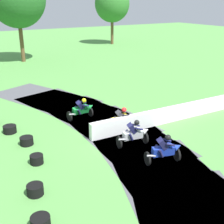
{
  "coord_description": "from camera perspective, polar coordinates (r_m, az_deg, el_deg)",
  "views": [
    {
      "loc": [
        -7.85,
        -12.11,
        6.7
      ],
      "look_at": [
        -0.0,
        0.96,
        0.9
      ],
      "focal_mm": 47.46,
      "sensor_mm": 36.0,
      "label": 1
    }
  ],
  "objects": [
    {
      "name": "tree_far_right",
      "position": [
        48.52,
        0.03,
        20.13
      ],
      "size": [
        5.34,
        5.34,
        8.92
      ],
      "color": "brown",
      "rests_on": "ground"
    },
    {
      "name": "motorcycle_fourth_green",
      "position": [
        17.64,
        -5.82,
        0.59
      ],
      "size": [
        1.68,
        0.88,
        1.42
      ],
      "color": "black",
      "rests_on": "ground"
    },
    {
      "name": "tire_stack_extra_a",
      "position": [
        16.8,
        -19.09,
        -3.15
      ],
      "size": [
        0.7,
        0.7,
        0.4
      ],
      "color": "black",
      "rests_on": "ground"
    },
    {
      "name": "safety_barrier",
      "position": [
        18.77,
        15.51,
        0.59
      ],
      "size": [
        14.01,
        0.71,
        0.9
      ],
      "primitive_type": "cube",
      "rotation": [
        0.0,
        0.0,
        -1.6
      ],
      "color": "white",
      "rests_on": "ground"
    },
    {
      "name": "tire_stack_mid_a",
      "position": [
        11.52,
        -14.59,
        -14.3
      ],
      "size": [
        0.62,
        0.62,
        0.4
      ],
      "color": "black",
      "rests_on": "ground"
    },
    {
      "name": "motorcycle_trailing_yellow",
      "position": [
        15.99,
        1.87,
        -1.42
      ],
      "size": [
        1.68,
        0.78,
        1.43
      ],
      "color": "black",
      "rests_on": "ground"
    },
    {
      "name": "ground_plane",
      "position": [
        15.92,
        1.79,
        -4.08
      ],
      "size": [
        120.0,
        120.0,
        0.0
      ],
      "primitive_type": "plane",
      "color": "#569947"
    },
    {
      "name": "motorcycle_chase_white",
      "position": [
        14.35,
        4.34,
        -4.13
      ],
      "size": [
        1.71,
        0.91,
        1.42
      ],
      "color": "black",
      "rests_on": "ground"
    },
    {
      "name": "tire_stack_mid_b",
      "position": [
        13.44,
        -14.31,
        -8.81
      ],
      "size": [
        0.58,
        0.58,
        0.4
      ],
      "color": "black",
      "rests_on": "ground"
    },
    {
      "name": "motorcycle_lead_blue",
      "position": [
        13.05,
        10.16,
        -7.11
      ],
      "size": [
        1.7,
        1.03,
        1.42
      ],
      "color": "black",
      "rests_on": "ground"
    },
    {
      "name": "track_asphalt",
      "position": [
        15.56,
        -0.7,
        -4.66
      ],
      "size": [
        7.82,
        24.93,
        0.01
      ],
      "color": "#515156",
      "rests_on": "ground"
    },
    {
      "name": "tire_stack_near",
      "position": [
        10.1,
        -13.6,
        -19.96
      ],
      "size": [
        0.63,
        0.63,
        0.4
      ],
      "color": "black",
      "rests_on": "ground"
    },
    {
      "name": "tire_stack_far",
      "position": [
        15.21,
        -16.13,
        -5.36
      ],
      "size": [
        0.65,
        0.65,
        0.4
      ],
      "color": "black",
      "rests_on": "ground"
    }
  ]
}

